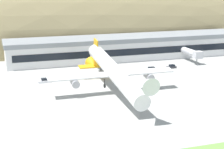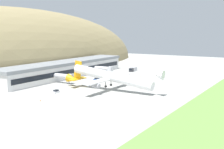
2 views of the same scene
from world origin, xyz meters
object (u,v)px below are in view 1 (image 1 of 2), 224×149
object	(u,v)px
terminal_building	(131,46)
service_car_2	(44,81)
cargo_airplane	(114,72)
service_car_1	(172,67)
jetway_0	(98,59)
service_car_0	(152,69)
jetway_1	(192,53)

from	to	relation	value
terminal_building	service_car_2	size ratio (longest dim) A/B	24.75
cargo_airplane	service_car_1	world-z (taller)	cargo_airplane
service_car_1	jetway_0	bearing A→B (deg)	164.48
jetway_0	service_car_1	xyz separation A→B (m)	(27.27, -7.57, -3.41)
terminal_building	cargo_airplane	world-z (taller)	cargo_airplane
terminal_building	service_car_0	size ratio (longest dim) A/B	25.01
service_car_0	service_car_1	xyz separation A→B (m)	(8.88, 1.39, -0.01)
cargo_airplane	service_car_1	xyz separation A→B (m)	(31.61, 24.47, -6.09)
jetway_0	cargo_airplane	size ratio (longest dim) A/B	0.22
jetway_0	cargo_airplane	xyz separation A→B (m)	(-4.35, -32.05, 2.68)
terminal_building	jetway_1	size ratio (longest dim) A/B	7.93
jetway_0	jetway_1	distance (m)	39.87
service_car_0	service_car_1	bearing A→B (deg)	8.91
service_car_2	service_car_1	bearing A→B (deg)	6.43
terminal_building	service_car_2	distance (m)	50.11
terminal_building	jetway_1	distance (m)	25.88
cargo_airplane	service_car_1	size ratio (longest dim) A/B	14.10
jetway_1	service_car_0	size ratio (longest dim) A/B	3.16
cargo_airplane	service_car_1	bearing A→B (deg)	37.75
terminal_building	service_car_1	xyz separation A→B (m)	(8.09, -22.25, -4.97)
jetway_1	service_car_1	world-z (taller)	jetway_1
cargo_airplane	service_car_2	size ratio (longest dim) A/B	12.49
service_car_2	jetway_0	bearing A→B (deg)	30.62
jetway_0	cargo_airplane	world-z (taller)	cargo_airplane
service_car_0	service_car_2	distance (m)	40.81
jetway_1	service_car_2	xyz separation A→B (m)	(-62.07, -12.35, -3.37)
jetway_1	service_car_2	size ratio (longest dim) A/B	3.12
jetway_0	service_car_1	world-z (taller)	jetway_0
jetway_0	service_car_2	size ratio (longest dim) A/B	2.77
terminal_building	jetway_1	bearing A→B (deg)	-36.80
terminal_building	service_car_1	size ratio (longest dim) A/B	27.92
terminal_building	jetway_0	world-z (taller)	terminal_building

